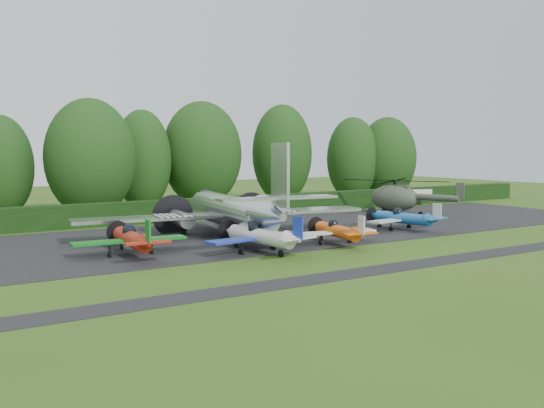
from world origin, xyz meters
TOP-DOWN VIEW (x-y plane):
  - ground at (0.00, 0.00)m, footprint 160.00×160.00m
  - apron at (0.00, 10.00)m, footprint 70.00×18.00m
  - taxiway_verge at (0.00, -6.00)m, footprint 70.00×2.00m
  - hedgerow at (0.00, 21.00)m, footprint 90.00×1.60m
  - transport_plane at (-3.64, 8.70)m, footprint 23.02×17.65m
  - light_plane_red at (-12.67, 5.34)m, footprint 7.17×7.54m
  - light_plane_white at (-5.30, 2.04)m, footprint 7.21×7.58m
  - light_plane_orange at (0.99, 2.04)m, footprint 6.31×6.63m
  - light_plane_blue at (10.20, 4.96)m, footprint 6.54×6.88m
  - helicopter at (18.34, 14.35)m, footprint 10.93×12.79m
  - sign_board at (26.75, 19.18)m, footprint 3.42×0.13m
  - tree_2 at (-1.96, 31.99)m, footprint 6.27×6.27m
  - tree_3 at (-8.65, 28.18)m, footprint 8.66×8.66m
  - tree_4 at (30.21, 28.22)m, footprint 7.59×7.59m
  - tree_6 at (-16.14, 32.21)m, footprint 6.21×6.21m
  - tree_7 at (25.59, 29.71)m, footprint 6.70×6.70m
  - tree_8 at (5.36, 32.39)m, footprint 9.16×9.16m
  - tree_9 at (16.01, 31.74)m, footprint 7.40×7.40m

SIDE VIEW (x-z plane):
  - ground at x=0.00m, z-range 0.00..0.00m
  - hedgerow at x=0.00m, z-range -1.00..1.00m
  - taxiway_verge at x=0.00m, z-range 0.00..0.00m
  - apron at x=0.00m, z-range 0.00..0.01m
  - light_plane_orange at x=0.99m, z-range -0.20..2.22m
  - light_plane_blue at x=10.20m, z-range -0.21..2.30m
  - light_plane_red at x=-12.67m, z-range -0.23..2.53m
  - light_plane_white at x=-5.30m, z-range -0.23..2.54m
  - sign_board at x=26.75m, z-range 0.34..2.26m
  - helicopter at x=18.34m, z-range 0.13..3.65m
  - transport_plane at x=-3.64m, z-range -1.63..5.74m
  - tree_6 at x=-16.14m, z-range -0.01..9.94m
  - tree_7 at x=25.59m, z-range -0.01..10.67m
  - tree_4 at x=30.21m, z-range -0.01..10.75m
  - tree_2 at x=-1.96m, z-range -0.01..10.87m
  - tree_3 at x=-8.65m, z-range -0.01..11.55m
  - tree_9 at x=16.01m, z-range -0.01..12.06m
  - tree_8 at x=5.36m, z-range -0.01..12.07m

